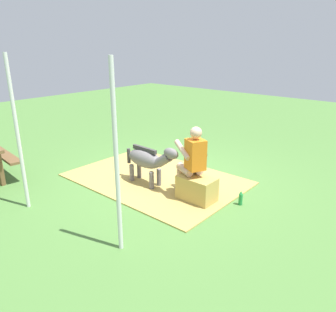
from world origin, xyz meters
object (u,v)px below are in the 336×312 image
object	(u,v)px
hay_bale	(197,189)
pony_standing	(148,160)
person_seated	(192,159)
tent_pole_left	(116,161)
tent_pole_right	(18,135)
soda_bottle	(241,198)

from	to	relation	value
hay_bale	pony_standing	bearing A→B (deg)	3.73
hay_bale	person_seated	distance (m)	0.53
hay_bale	person_seated	xyz separation A→B (m)	(0.15, -0.05, 0.50)
person_seated	pony_standing	xyz separation A→B (m)	(0.95, 0.12, -0.20)
hay_bale	tent_pole_left	distance (m)	2.08
tent_pole_right	pony_standing	bearing A→B (deg)	-115.26
hay_bale	tent_pole_right	distance (m)	3.05
person_seated	pony_standing	world-z (taller)	person_seated
hay_bale	person_seated	size ratio (longest dim) A/B	0.49
pony_standing	tent_pole_left	bearing A→B (deg)	123.73
soda_bottle	tent_pole_right	xyz separation A→B (m)	(2.69, 2.40, 1.13)
pony_standing	tent_pole_right	size ratio (longest dim) A/B	0.54
soda_bottle	tent_pole_left	distance (m)	2.52
pony_standing	soda_bottle	distance (m)	1.86
tent_pole_left	tent_pole_right	world-z (taller)	same
hay_bale	soda_bottle	size ratio (longest dim) A/B	2.52
tent_pole_right	person_seated	bearing A→B (deg)	-131.99
person_seated	hay_bale	bearing A→B (deg)	161.88
person_seated	tent_pole_right	bearing A→B (deg)	48.01
person_seated	tent_pole_right	world-z (taller)	tent_pole_right
pony_standing	tent_pole_left	xyz separation A→B (m)	(-1.16, 1.73, 0.73)
hay_bale	soda_bottle	xyz separation A→B (m)	(-0.66, -0.37, -0.10)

